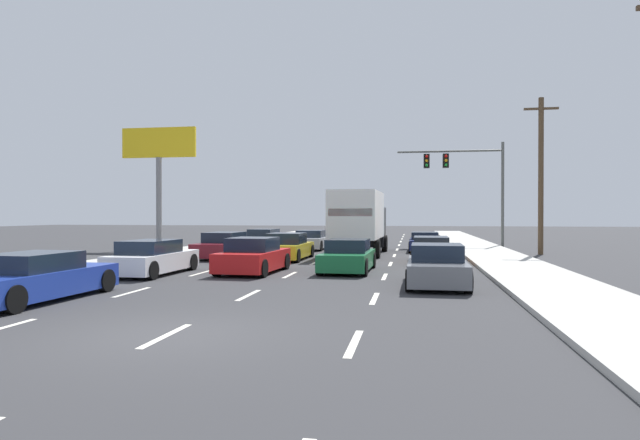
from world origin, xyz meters
TOP-DOWN VIEW (x-y plane):
  - ground_plane at (0.00, 25.00)m, footprint 140.00×140.00m
  - sidewalk_right at (8.48, 20.00)m, footprint 3.06×80.00m
  - sidewalk_left at (-8.48, 20.00)m, footprint 3.06×80.00m
  - lane_markings at (-0.00, 22.45)m, footprint 6.94×57.00m
  - car_tan at (-5.12, 24.96)m, footprint 2.01×4.55m
  - car_maroon at (-4.95, 16.89)m, footprint 1.99×4.64m
  - car_white at (-4.97, 9.28)m, footprint 1.84×4.39m
  - car_blue at (-5.03, 3.13)m, footprint 1.98×4.63m
  - car_silver at (-1.85, 24.12)m, footprint 1.91×4.17m
  - car_yellow at (-1.64, 16.52)m, footprint 1.96×4.43m
  - car_red at (-1.52, 10.44)m, footprint 2.04×4.08m
  - box_truck at (1.54, 20.16)m, footprint 2.68×7.81m
  - car_green at (1.92, 11.51)m, footprint 1.90×4.21m
  - car_navy at (5.05, 23.64)m, footprint 1.86×4.42m
  - car_orange at (5.18, 16.01)m, footprint 1.84×4.54m
  - car_gray at (5.11, 7.90)m, footprint 1.88×4.23m
  - traffic_signal_mast at (7.47, 29.21)m, footprint 7.16×0.69m
  - utility_pole_mid at (11.21, 21.99)m, footprint 1.80×0.28m
  - roadside_billboard at (-11.60, 23.31)m, footprint 4.93×0.36m

SIDE VIEW (x-z plane):
  - ground_plane at x=0.00m, z-range 0.00..0.00m
  - lane_markings at x=0.00m, z-range 0.00..0.01m
  - sidewalk_right at x=8.48m, z-range 0.00..0.14m
  - sidewalk_left at x=-8.48m, z-range 0.00..0.14m
  - car_navy at x=5.05m, z-range -0.05..1.10m
  - car_silver at x=-1.85m, z-range -0.05..1.16m
  - car_orange at x=5.18m, z-range -0.03..1.14m
  - car_green at x=1.92m, z-range -0.05..1.18m
  - car_blue at x=-5.03m, z-range -0.05..1.18m
  - car_tan at x=-5.12m, z-range -0.05..1.19m
  - car_gray at x=5.11m, z-range -0.06..1.21m
  - car_yellow at x=-1.64m, z-range -0.07..1.22m
  - car_white at x=-4.97m, z-range -0.04..1.22m
  - car_maroon at x=-4.95m, z-range -0.05..1.25m
  - car_red at x=-1.52m, z-range -0.06..1.26m
  - box_truck at x=1.54m, z-range 0.25..3.63m
  - utility_pole_mid at x=11.21m, z-range 0.14..8.66m
  - traffic_signal_mast at x=7.47m, z-range 1.69..8.78m
  - roadside_billboard at x=-11.60m, z-range 1.80..9.51m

